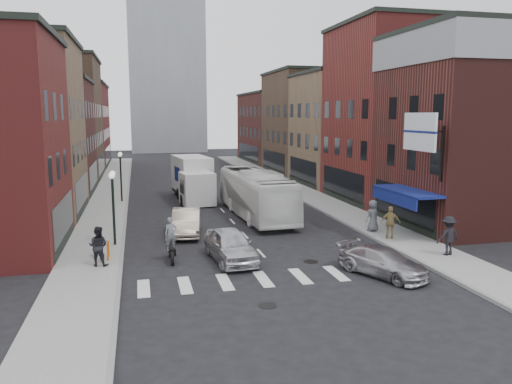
% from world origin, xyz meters
% --- Properties ---
extents(ground, '(160.00, 160.00, 0.00)m').
position_xyz_m(ground, '(0.00, 0.00, 0.00)').
color(ground, black).
rests_on(ground, ground).
extents(sidewalk_left, '(3.00, 74.00, 0.15)m').
position_xyz_m(sidewalk_left, '(-8.50, 22.00, 0.07)').
color(sidewalk_left, gray).
rests_on(sidewalk_left, ground).
extents(sidewalk_right, '(3.00, 74.00, 0.15)m').
position_xyz_m(sidewalk_right, '(8.50, 22.00, 0.07)').
color(sidewalk_right, gray).
rests_on(sidewalk_right, ground).
extents(curb_left, '(0.20, 74.00, 0.16)m').
position_xyz_m(curb_left, '(-7.00, 22.00, 0.00)').
color(curb_left, gray).
rests_on(curb_left, ground).
extents(curb_right, '(0.20, 74.00, 0.16)m').
position_xyz_m(curb_right, '(7.00, 22.00, 0.00)').
color(curb_right, gray).
rests_on(curb_right, ground).
extents(crosswalk_stripes, '(12.00, 2.20, 0.01)m').
position_xyz_m(crosswalk_stripes, '(0.00, -3.00, 0.00)').
color(crosswalk_stripes, silver).
rests_on(crosswalk_stripes, ground).
extents(bldg_left_mid_a, '(10.30, 10.20, 12.30)m').
position_xyz_m(bldg_left_mid_a, '(-14.99, 14.00, 6.15)').
color(bldg_left_mid_a, '#8A6B4C').
rests_on(bldg_left_mid_a, ground).
extents(bldg_left_mid_b, '(10.30, 10.20, 10.30)m').
position_xyz_m(bldg_left_mid_b, '(-14.99, 24.00, 5.15)').
color(bldg_left_mid_b, '#461C19').
rests_on(bldg_left_mid_b, ground).
extents(bldg_left_far_a, '(10.30, 12.20, 13.30)m').
position_xyz_m(bldg_left_far_a, '(-14.99, 35.00, 6.65)').
color(bldg_left_far_a, brown).
rests_on(bldg_left_far_a, ground).
extents(bldg_left_far_b, '(10.30, 16.20, 11.30)m').
position_xyz_m(bldg_left_far_b, '(-14.99, 49.00, 5.65)').
color(bldg_left_far_b, maroon).
rests_on(bldg_left_far_b, ground).
extents(bldg_right_corner, '(10.30, 9.20, 12.30)m').
position_xyz_m(bldg_right_corner, '(14.99, 4.50, 6.15)').
color(bldg_right_corner, '#461C19').
rests_on(bldg_right_corner, ground).
extents(bldg_right_mid_a, '(10.30, 10.20, 14.30)m').
position_xyz_m(bldg_right_mid_a, '(15.00, 14.00, 7.15)').
color(bldg_right_mid_a, maroon).
rests_on(bldg_right_mid_a, ground).
extents(bldg_right_mid_b, '(10.30, 10.20, 11.30)m').
position_xyz_m(bldg_right_mid_b, '(14.99, 24.00, 5.65)').
color(bldg_right_mid_b, '#8A6B4C').
rests_on(bldg_right_mid_b, ground).
extents(bldg_right_far_a, '(10.30, 12.20, 12.30)m').
position_xyz_m(bldg_right_far_a, '(14.99, 35.00, 6.15)').
color(bldg_right_far_a, brown).
rests_on(bldg_right_far_a, ground).
extents(bldg_right_far_b, '(10.30, 16.20, 10.30)m').
position_xyz_m(bldg_right_far_b, '(14.99, 49.00, 5.15)').
color(bldg_right_far_b, '#461C19').
rests_on(bldg_right_far_b, ground).
extents(awning_blue, '(1.80, 5.00, 0.78)m').
position_xyz_m(awning_blue, '(8.93, 2.50, 2.63)').
color(awning_blue, navy).
rests_on(awning_blue, ground).
extents(billboard_sign, '(1.52, 3.00, 3.70)m').
position_xyz_m(billboard_sign, '(8.59, 0.50, 6.13)').
color(billboard_sign, black).
rests_on(billboard_sign, ground).
extents(distant_tower, '(14.00, 14.00, 50.00)m').
position_xyz_m(distant_tower, '(0.00, 78.00, 25.00)').
color(distant_tower, '#9399A0').
rests_on(distant_tower, ground).
extents(streetlamp_near, '(0.32, 1.22, 4.11)m').
position_xyz_m(streetlamp_near, '(-7.40, 4.00, 2.91)').
color(streetlamp_near, black).
rests_on(streetlamp_near, ground).
extents(streetlamp_far, '(0.32, 1.22, 4.11)m').
position_xyz_m(streetlamp_far, '(-7.40, 18.00, 2.91)').
color(streetlamp_far, black).
rests_on(streetlamp_far, ground).
extents(bike_rack, '(0.08, 0.68, 0.80)m').
position_xyz_m(bike_rack, '(-7.60, 1.30, 0.55)').
color(bike_rack, '#D8590C').
rests_on(bike_rack, sidewalk_left).
extents(box_truck, '(3.14, 8.45, 3.57)m').
position_xyz_m(box_truck, '(-1.58, 18.12, 1.76)').
color(box_truck, silver).
rests_on(box_truck, ground).
extents(motorcycle_rider, '(0.64, 2.15, 2.19)m').
position_xyz_m(motorcycle_rider, '(-4.61, 0.66, 1.02)').
color(motorcycle_rider, black).
rests_on(motorcycle_rider, ground).
extents(transit_bus, '(3.17, 11.77, 3.25)m').
position_xyz_m(transit_bus, '(1.92, 10.27, 1.63)').
color(transit_bus, white).
rests_on(transit_bus, ground).
extents(sedan_left_near, '(2.31, 4.81, 1.58)m').
position_xyz_m(sedan_left_near, '(-1.78, 0.04, 0.79)').
color(sedan_left_near, silver).
rests_on(sedan_left_near, ground).
extents(sedan_left_far, '(2.23, 4.81, 1.53)m').
position_xyz_m(sedan_left_far, '(-3.36, 6.00, 0.76)').
color(sedan_left_far, beige).
rests_on(sedan_left_far, ground).
extents(curb_car, '(3.45, 4.60, 1.24)m').
position_xyz_m(curb_car, '(4.39, -3.74, 0.62)').
color(curb_car, '#B3B2B7').
rests_on(curb_car, ground).
extents(parked_bicycle, '(1.20, 1.94, 0.96)m').
position_xyz_m(parked_bicycle, '(-8.07, 1.44, 0.63)').
color(parked_bicycle, black).
rests_on(parked_bicycle, sidewalk_left).
extents(ped_left_solo, '(1.03, 0.78, 1.87)m').
position_xyz_m(ped_left_solo, '(-7.97, 0.23, 1.08)').
color(ped_left_solo, black).
rests_on(ped_left_solo, sidewalk_left).
extents(ped_right_a, '(1.34, 0.77, 1.97)m').
position_xyz_m(ped_right_a, '(8.88, -1.95, 1.13)').
color(ped_right_a, black).
rests_on(ped_right_a, sidewalk_right).
extents(ped_right_b, '(1.21, 0.93, 1.85)m').
position_xyz_m(ped_right_b, '(7.71, 1.73, 1.08)').
color(ped_right_b, '#967D4C').
rests_on(ped_right_b, sidewalk_right).
extents(ped_right_c, '(1.07, 0.88, 1.89)m').
position_xyz_m(ped_right_c, '(7.58, 3.65, 1.10)').
color(ped_right_c, '#565A5D').
rests_on(ped_right_c, sidewalk_right).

